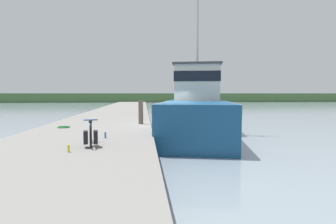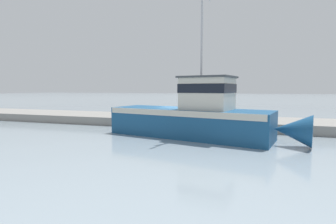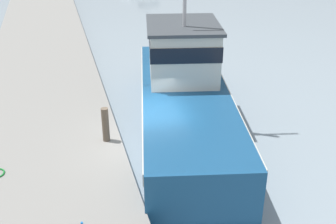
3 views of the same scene
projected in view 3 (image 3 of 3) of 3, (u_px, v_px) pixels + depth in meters
ground_plane at (149, 158)px, 15.09m from camera, size 320.00×320.00×0.00m
dock_pier at (44, 164)px, 14.09m from camera, size 5.37×80.00×0.74m
fishing_boat_main at (184, 94)px, 16.59m from camera, size 5.45×13.33×11.10m
mooring_post at (106, 125)px, 14.52m from camera, size 0.25×0.25×1.24m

